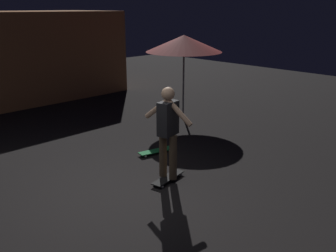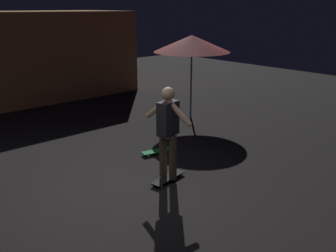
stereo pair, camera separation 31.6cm
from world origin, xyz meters
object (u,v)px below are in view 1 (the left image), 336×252
Objects in this scene: skateboard_ridden at (168,178)px; skateboard_spare at (156,151)px; patio_umbrella at (184,44)px; skater at (168,127)px.

skateboard_ridden is 1.35m from skateboard_spare.
patio_umbrella is 1.38× the size of skater.
skater reaches higher than skateboard_spare.
skateboard_spare is (-2.50, -1.57, -2.02)m from patio_umbrella.
skateboard_ridden is at bearing -123.28° from skateboard_spare.
skater is at bearing -140.27° from patio_umbrella.
patio_umbrella is 2.86× the size of skateboard_ridden.
skateboard_ridden is 1.00× the size of skateboard_spare.
patio_umbrella is 3.57m from skateboard_spare.
skateboard_ridden is (-3.24, -2.70, -2.02)m from patio_umbrella.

